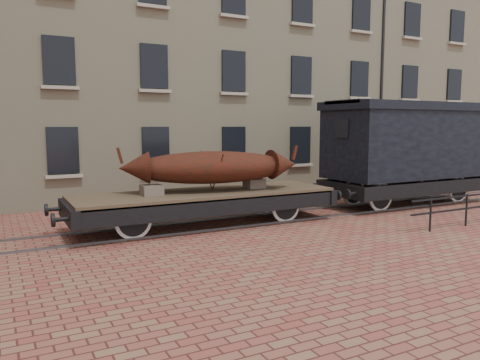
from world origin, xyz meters
name	(u,v)px	position (x,y,z in m)	size (l,w,h in m)	color
ground	(275,218)	(0.00, 0.00, 0.00)	(90.00, 90.00, 0.00)	brown
warehouse_cream	(224,52)	(3.00, 9.99, 7.00)	(40.00, 10.19, 14.00)	#C5BA95
rail_track	(275,217)	(0.00, 0.00, 0.03)	(30.00, 1.52, 0.06)	#59595E
flatcar_wagon	(206,198)	(-2.51, 0.00, 0.86)	(9.11, 2.47, 1.38)	brown
iron_boat	(212,167)	(-2.29, 0.00, 1.82)	(5.68, 2.47, 1.40)	#4B150B
goods_van	(409,141)	(6.16, 0.00, 2.51)	(7.74, 2.82, 4.00)	black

